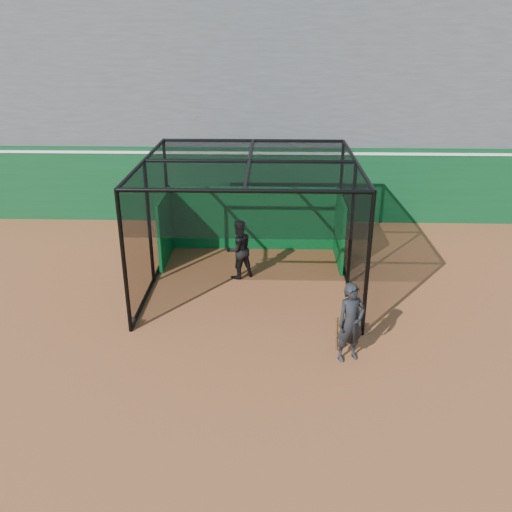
{
  "coord_description": "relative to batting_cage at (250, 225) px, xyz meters",
  "views": [
    {
      "loc": [
        1.32,
        -9.16,
        6.18
      ],
      "look_at": [
        0.99,
        2.0,
        1.4
      ],
      "focal_mm": 38.0,
      "sensor_mm": 36.0,
      "label": 1
    }
  ],
  "objects": [
    {
      "name": "batter",
      "position": [
        -0.32,
        0.34,
        -0.8
      ],
      "size": [
        0.97,
        0.91,
        1.59
      ],
      "primitive_type": "imported",
      "rotation": [
        0.0,
        0.0,
        3.69
      ],
      "color": "black",
      "rests_on": "ground"
    },
    {
      "name": "outfield_wall",
      "position": [
        -0.8,
        4.99,
        -0.31
      ],
      "size": [
        50.0,
        0.5,
        2.5
      ],
      "color": "#0B3D1B",
      "rests_on": "ground"
    },
    {
      "name": "on_deck_player",
      "position": [
        2.1,
        -3.42,
        -0.77
      ],
      "size": [
        0.71,
        0.6,
        1.65
      ],
      "color": "black",
      "rests_on": "ground"
    },
    {
      "name": "grandstand",
      "position": [
        -0.8,
        8.76,
        2.88
      ],
      "size": [
        50.0,
        7.85,
        8.95
      ],
      "color": "#4C4C4F",
      "rests_on": "ground"
    },
    {
      "name": "batting_cage",
      "position": [
        0.0,
        0.0,
        0.0
      ],
      "size": [
        5.13,
        5.06,
        3.2
      ],
      "color": "black",
      "rests_on": "ground"
    },
    {
      "name": "ground",
      "position": [
        -0.8,
        -3.51,
        -1.6
      ],
      "size": [
        120.0,
        120.0,
        0.0
      ],
      "primitive_type": "plane",
      "color": "brown",
      "rests_on": "ground"
    }
  ]
}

